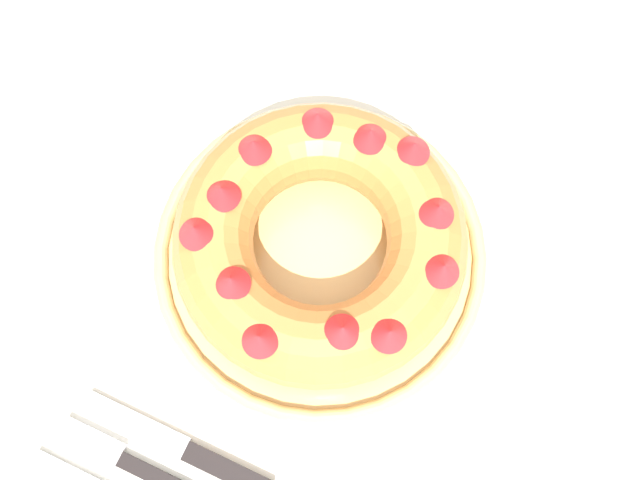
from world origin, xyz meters
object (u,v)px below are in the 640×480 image
object	(u,v)px
bundt_cake	(320,239)
fork	(150,473)
cake_knife	(189,452)
serving_dish	(320,255)

from	to	relation	value
bundt_cake	fork	world-z (taller)	bundt_cake
fork	bundt_cake	bearing A→B (deg)	-14.66
bundt_cake	cake_knife	bearing A→B (deg)	171.71
bundt_cake	fork	size ratio (longest dim) A/B	1.26
bundt_cake	serving_dish	bearing A→B (deg)	104.56
serving_dish	cake_knife	distance (m)	0.19
serving_dish	bundt_cake	distance (m)	0.04
bundt_cake	fork	bearing A→B (deg)	167.38
cake_knife	fork	bearing A→B (deg)	138.64
cake_knife	serving_dish	bearing A→B (deg)	-12.10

